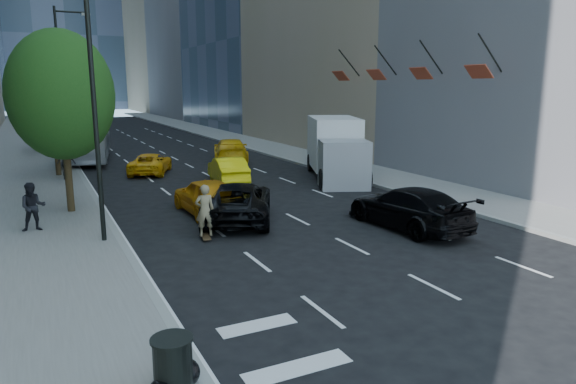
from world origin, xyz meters
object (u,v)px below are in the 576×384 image
trash_can (173,367)px  black_sedan_mercedes (408,208)px  black_sedan_lincoln (238,201)px  city_bus (87,136)px  box_truck (336,148)px  skateboarder (205,214)px

trash_can → black_sedan_mercedes: bearing=32.9°
black_sedan_lincoln → city_bus: city_bus is taller
black_sedan_mercedes → city_bus: city_bus is taller
black_sedan_mercedes → city_bus: (-9.00, 25.68, 0.89)m
black_sedan_lincoln → city_bus: size_ratio=0.46×
trash_can → city_bus: bearing=86.8°
black_sedan_lincoln → box_truck: 10.65m
black_sedan_lincoln → box_truck: size_ratio=0.72×
black_sedan_mercedes → box_truck: bearing=-109.6°
city_bus → trash_can: (-1.80, -32.68, -1.04)m
skateboarder → city_bus: bearing=-76.4°
city_bus → box_truck: bearing=-42.8°
box_truck → city_bus: bearing=151.0°
city_bus → box_truck: box_truck is taller
black_sedan_mercedes → skateboarder: bearing=-17.8°
skateboarder → box_truck: box_truck is taller
black_sedan_mercedes → city_bus: bearing=-73.4°
skateboarder → trash_can: (-3.40, -9.00, -0.28)m
city_bus → trash_can: size_ratio=12.14×
black_sedan_lincoln → city_bus: 22.00m
black_sedan_mercedes → city_bus: 27.23m
skateboarder → city_bus: 23.75m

